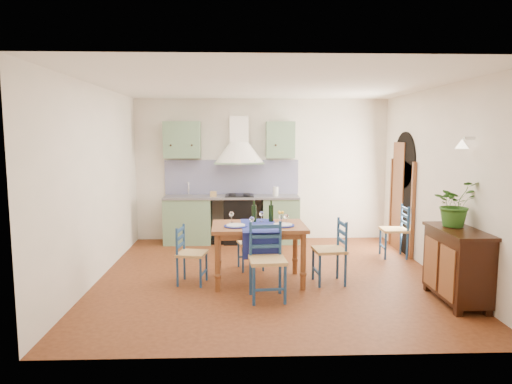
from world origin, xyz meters
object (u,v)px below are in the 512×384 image
chair_near (267,260)px  potted_plant (455,204)px  dining_table (259,232)px  sideboard (457,263)px

chair_near → potted_plant: size_ratio=1.65×
chair_near → potted_plant: potted_plant is taller
potted_plant → dining_table: bearing=164.0°
sideboard → potted_plant: (0.02, 0.17, 0.72)m
sideboard → potted_plant: potted_plant is taller
dining_table → sideboard: dining_table is taller
dining_table → potted_plant: 2.59m
dining_table → sideboard: bearing=-19.7°
potted_plant → sideboard: bearing=-95.2°
dining_table → potted_plant: bearing=-16.0°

